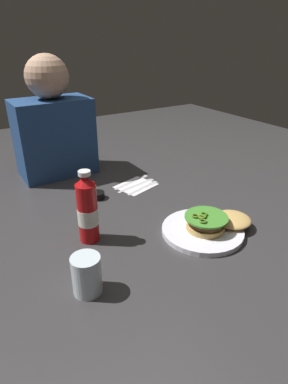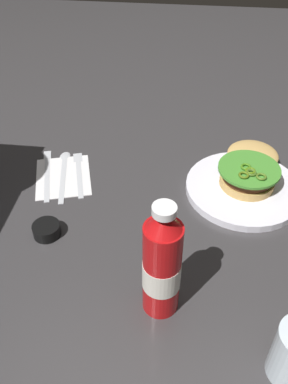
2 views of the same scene
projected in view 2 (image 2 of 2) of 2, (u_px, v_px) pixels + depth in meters
name	position (u px, v px, depth m)	size (l,w,h in m)	color
ground_plane	(164.00, 239.00, 0.84)	(3.00, 3.00, 0.00)	#353334
dinner_plate	(243.00, 188.00, 0.94)	(0.26, 0.26, 0.02)	white
burger_sandwich	(250.00, 168.00, 0.95)	(0.23, 0.15, 0.05)	tan
ketchup_bottle	(162.00, 266.00, 0.65)	(0.06, 0.06, 0.23)	red
condiment_cup	(47.00, 230.00, 0.84)	(0.06, 0.06, 0.03)	black
napkin	(63.00, 176.00, 0.99)	(0.15, 0.13, 0.00)	silver
fork_utensil	(79.00, 169.00, 1.00)	(0.17, 0.06, 0.00)	silver
spoon_utensil	(64.00, 168.00, 1.01)	(0.20, 0.06, 0.00)	silver
butter_knife	(47.00, 170.00, 1.00)	(0.19, 0.07, 0.00)	silver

